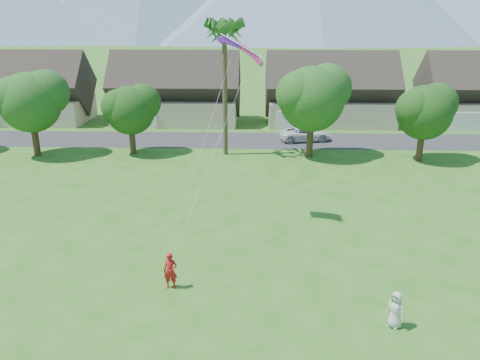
{
  "coord_description": "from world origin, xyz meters",
  "views": [
    {
      "loc": [
        0.81,
        -15.0,
        12.5
      ],
      "look_at": [
        0.0,
        10.0,
        3.8
      ],
      "focal_mm": 35.0,
      "sensor_mm": 36.0,
      "label": 1
    }
  ],
  "objects_px": {
    "watcher": "(396,310)",
    "parafoil_kite": "(242,47)",
    "kite_flyer": "(170,271)",
    "parked_car": "(305,134)"
  },
  "relations": [
    {
      "from": "watcher",
      "to": "kite_flyer",
      "type": "bearing_deg",
      "value": -150.36
    },
    {
      "from": "kite_flyer",
      "to": "parked_car",
      "type": "distance_m",
      "value": 30.7
    },
    {
      "from": "watcher",
      "to": "parafoil_kite",
      "type": "relative_size",
      "value": 0.54
    },
    {
      "from": "parafoil_kite",
      "to": "kite_flyer",
      "type": "bearing_deg",
      "value": -99.1
    },
    {
      "from": "kite_flyer",
      "to": "watcher",
      "type": "height_order",
      "value": "kite_flyer"
    },
    {
      "from": "parked_car",
      "to": "kite_flyer",
      "type": "bearing_deg",
      "value": 149.96
    },
    {
      "from": "kite_flyer",
      "to": "parafoil_kite",
      "type": "bearing_deg",
      "value": 69.39
    },
    {
      "from": "watcher",
      "to": "parafoil_kite",
      "type": "height_order",
      "value": "parafoil_kite"
    },
    {
      "from": "watcher",
      "to": "parked_car",
      "type": "relative_size",
      "value": 0.31
    },
    {
      "from": "parafoil_kite",
      "to": "parked_car",
      "type": "bearing_deg",
      "value": 85.5
    }
  ]
}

